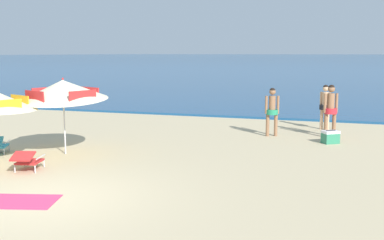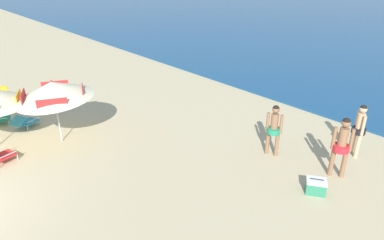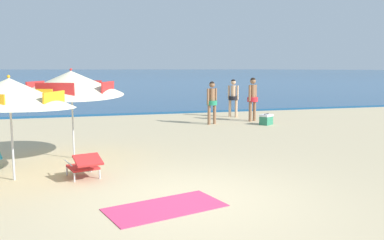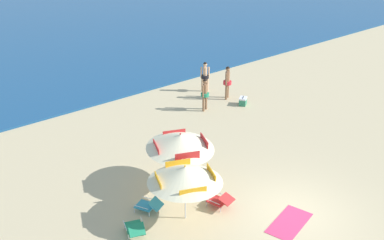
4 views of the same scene
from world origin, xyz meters
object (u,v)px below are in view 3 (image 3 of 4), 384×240
(beach_umbrella_striped_main, at_px, (9,93))
(lounge_chair_spare_folded, at_px, (85,165))
(person_standing_near_shore, at_px, (233,95))
(cooler_box, at_px, (266,119))
(beach_umbrella_striped_second, at_px, (71,83))
(beach_towel, at_px, (165,207))
(person_wading_in, at_px, (253,96))
(person_standing_beside, at_px, (212,100))

(beach_umbrella_striped_main, bearing_deg, lounge_chair_spare_folded, -11.82)
(person_standing_near_shore, relative_size, cooler_box, 2.74)
(beach_umbrella_striped_second, height_order, beach_towel, beach_umbrella_striped_second)
(lounge_chair_spare_folded, distance_m, cooler_box, 9.00)
(beach_umbrella_striped_main, height_order, cooler_box, beach_umbrella_striped_main)
(beach_umbrella_striped_second, height_order, person_standing_near_shore, beach_umbrella_striped_second)
(beach_umbrella_striped_main, distance_m, person_wading_in, 10.54)
(person_wading_in, xyz_separation_m, cooler_box, (0.05, -1.14, -0.82))
(beach_umbrella_striped_second, xyz_separation_m, lounge_chair_spare_folded, (0.20, -1.93, -1.53))
(person_standing_near_shore, xyz_separation_m, beach_towel, (-5.43, -10.56, -0.96))
(cooler_box, bearing_deg, lounge_chair_spare_folded, -139.58)
(cooler_box, distance_m, beach_towel, 9.74)
(lounge_chair_spare_folded, bearing_deg, beach_towel, -61.01)
(person_standing_near_shore, height_order, beach_towel, person_standing_near_shore)
(beach_umbrella_striped_main, height_order, beach_umbrella_striped_second, beach_umbrella_striped_second)
(lounge_chair_spare_folded, bearing_deg, person_standing_near_shore, 52.29)
(beach_umbrella_striped_main, height_order, lounge_chair_spare_folded, beach_umbrella_striped_main)
(person_wading_in, distance_m, cooler_box, 1.41)
(lounge_chair_spare_folded, xyz_separation_m, person_standing_beside, (4.90, 6.56, 0.68))
(beach_umbrella_striped_main, height_order, person_standing_beside, beach_umbrella_striped_main)
(lounge_chair_spare_folded, bearing_deg, beach_umbrella_striped_main, 168.18)
(beach_umbrella_striped_second, bearing_deg, person_standing_beside, 42.17)
(beach_umbrella_striped_main, relative_size, person_standing_beside, 2.07)
(beach_umbrella_striped_main, relative_size, cooler_box, 5.62)
(cooler_box, height_order, beach_towel, cooler_box)
(lounge_chair_spare_folded, bearing_deg, beach_umbrella_striped_second, 95.97)
(beach_umbrella_striped_second, distance_m, lounge_chair_spare_folded, 2.47)
(person_wading_in, bearing_deg, beach_towel, -122.02)
(beach_umbrella_striped_second, xyz_separation_m, person_standing_beside, (5.11, 4.62, -0.85))
(person_standing_beside, xyz_separation_m, cooler_box, (1.94, -0.73, -0.75))
(person_standing_beside, relative_size, cooler_box, 2.72)
(lounge_chair_spare_folded, height_order, beach_towel, lounge_chair_spare_folded)
(lounge_chair_spare_folded, xyz_separation_m, person_standing_near_shore, (6.57, 8.50, 0.68))
(beach_umbrella_striped_main, distance_m, lounge_chair_spare_folded, 1.94)
(person_standing_beside, relative_size, beach_towel, 0.92)
(person_standing_near_shore, height_order, person_standing_beside, person_standing_near_shore)
(beach_umbrella_striped_second, xyz_separation_m, beach_towel, (1.35, -4.00, -1.80))
(beach_umbrella_striped_second, height_order, cooler_box, beach_umbrella_striped_second)
(beach_umbrella_striped_main, height_order, person_wading_in, beach_umbrella_striped_main)
(person_standing_near_shore, height_order, person_wading_in, person_wading_in)
(lounge_chair_spare_folded, bearing_deg, cooler_box, 40.42)
(person_standing_beside, bearing_deg, beach_umbrella_striped_main, -134.69)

